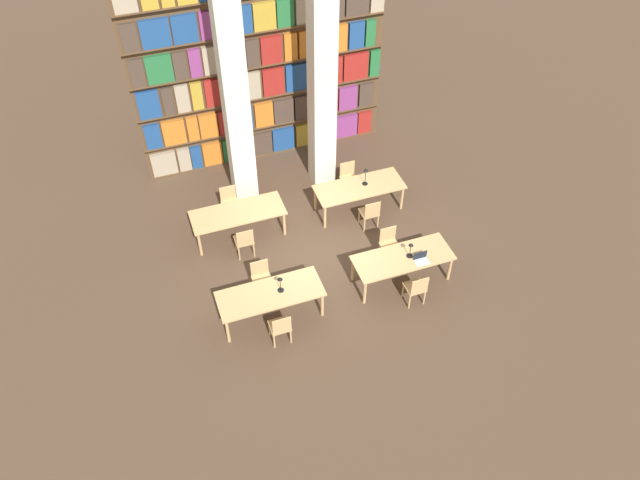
# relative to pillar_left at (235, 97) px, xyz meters

# --- Properties ---
(ground_plane) EXTENTS (40.00, 40.00, 0.00)m
(ground_plane) POSITION_rel_pillar_left_xyz_m (1.07, -2.73, -3.00)
(ground_plane) COLOR #4C3828
(bookshelf_bank) EXTENTS (6.64, 0.35, 5.50)m
(bookshelf_bank) POSITION_rel_pillar_left_xyz_m (1.06, 1.61, -0.33)
(bookshelf_bank) COLOR brown
(bookshelf_bank) RESTS_ON ground_plane
(pillar_left) EXTENTS (0.58, 0.58, 6.00)m
(pillar_left) POSITION_rel_pillar_left_xyz_m (0.00, 0.00, 0.00)
(pillar_left) COLOR silver
(pillar_left) RESTS_ON ground_plane
(pillar_center) EXTENTS (0.58, 0.58, 6.00)m
(pillar_center) POSITION_rel_pillar_left_xyz_m (2.13, 0.00, 0.00)
(pillar_center) COLOR silver
(pillar_center) RESTS_ON ground_plane
(reading_table_0) EXTENTS (2.24, 0.87, 0.75)m
(reading_table_0) POSITION_rel_pillar_left_xyz_m (-0.48, -4.06, -2.33)
(reading_table_0) COLOR tan
(reading_table_0) RESTS_ON ground_plane
(chair_0) EXTENTS (0.42, 0.40, 0.89)m
(chair_0) POSITION_rel_pillar_left_xyz_m (-0.48, -4.78, -2.52)
(chair_0) COLOR tan
(chair_0) RESTS_ON ground_plane
(chair_1) EXTENTS (0.42, 0.40, 0.89)m
(chair_1) POSITION_rel_pillar_left_xyz_m (-0.48, -3.34, -2.52)
(chair_1) COLOR tan
(chair_1) RESTS_ON ground_plane
(desk_lamp_0) EXTENTS (0.14, 0.14, 0.42)m
(desk_lamp_0) POSITION_rel_pillar_left_xyz_m (-0.24, -4.06, -1.97)
(desk_lamp_0) COLOR black
(desk_lamp_0) RESTS_ON reading_table_0
(reading_table_1) EXTENTS (2.24, 0.87, 0.75)m
(reading_table_1) POSITION_rel_pillar_left_xyz_m (2.60, -4.04, -2.33)
(reading_table_1) COLOR tan
(reading_table_1) RESTS_ON ground_plane
(chair_2) EXTENTS (0.42, 0.40, 0.89)m
(chair_2) POSITION_rel_pillar_left_xyz_m (2.61, -4.77, -2.52)
(chair_2) COLOR tan
(chair_2) RESTS_ON ground_plane
(chair_3) EXTENTS (0.42, 0.40, 0.89)m
(chair_3) POSITION_rel_pillar_left_xyz_m (2.61, -3.32, -2.52)
(chair_3) COLOR tan
(chair_3) RESTS_ON ground_plane
(desk_lamp_1) EXTENTS (0.14, 0.14, 0.41)m
(desk_lamp_1) POSITION_rel_pillar_left_xyz_m (2.75, -4.07, -1.98)
(desk_lamp_1) COLOR black
(desk_lamp_1) RESTS_ON reading_table_1
(laptop) EXTENTS (0.32, 0.22, 0.21)m
(laptop) POSITION_rel_pillar_left_xyz_m (2.93, -4.29, -2.21)
(laptop) COLOR silver
(laptop) RESTS_ON reading_table_1
(reading_table_2) EXTENTS (2.24, 0.87, 0.75)m
(reading_table_2) POSITION_rel_pillar_left_xyz_m (-0.50, -1.38, -2.33)
(reading_table_2) COLOR tan
(reading_table_2) RESTS_ON ground_plane
(chair_4) EXTENTS (0.42, 0.40, 0.89)m
(chair_4) POSITION_rel_pillar_left_xyz_m (-0.55, -2.10, -2.52)
(chair_4) COLOR tan
(chair_4) RESTS_ON ground_plane
(chair_5) EXTENTS (0.42, 0.40, 0.89)m
(chair_5) POSITION_rel_pillar_left_xyz_m (-0.55, -0.66, -2.52)
(chair_5) COLOR tan
(chair_5) RESTS_ON ground_plane
(reading_table_3) EXTENTS (2.24, 0.87, 0.75)m
(reading_table_3) POSITION_rel_pillar_left_xyz_m (2.60, -1.48, -2.33)
(reading_table_3) COLOR tan
(reading_table_3) RESTS_ON ground_plane
(chair_6) EXTENTS (0.42, 0.40, 0.89)m
(chair_6) POSITION_rel_pillar_left_xyz_m (2.60, -2.20, -2.52)
(chair_6) COLOR tan
(chair_6) RESTS_ON ground_plane
(chair_7) EXTENTS (0.42, 0.40, 0.89)m
(chair_7) POSITION_rel_pillar_left_xyz_m (2.60, -0.76, -2.52)
(chair_7) COLOR tan
(chair_7) RESTS_ON ground_plane
(desk_lamp_2) EXTENTS (0.14, 0.14, 0.49)m
(desk_lamp_2) POSITION_rel_pillar_left_xyz_m (2.77, -1.43, -1.92)
(desk_lamp_2) COLOR black
(desk_lamp_2) RESTS_ON reading_table_3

